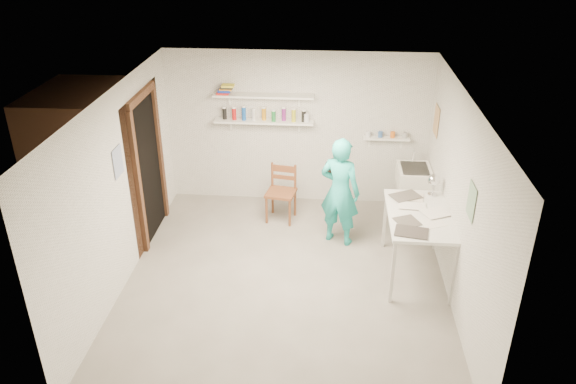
# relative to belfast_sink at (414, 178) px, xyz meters

# --- Properties ---
(floor) EXTENTS (4.00, 4.50, 0.02)m
(floor) POSITION_rel_belfast_sink_xyz_m (-1.75, -1.70, -0.71)
(floor) COLOR slate
(floor) RESTS_ON ground
(ceiling) EXTENTS (4.00, 4.50, 0.02)m
(ceiling) POSITION_rel_belfast_sink_xyz_m (-1.75, -1.70, 1.71)
(ceiling) COLOR silver
(ceiling) RESTS_ON wall_back
(wall_back) EXTENTS (4.00, 0.02, 2.40)m
(wall_back) POSITION_rel_belfast_sink_xyz_m (-1.75, 0.56, 0.50)
(wall_back) COLOR silver
(wall_back) RESTS_ON ground
(wall_front) EXTENTS (4.00, 0.02, 2.40)m
(wall_front) POSITION_rel_belfast_sink_xyz_m (-1.75, -3.96, 0.50)
(wall_front) COLOR silver
(wall_front) RESTS_ON ground
(wall_left) EXTENTS (0.02, 4.50, 2.40)m
(wall_left) POSITION_rel_belfast_sink_xyz_m (-3.76, -1.70, 0.50)
(wall_left) COLOR silver
(wall_left) RESTS_ON ground
(wall_right) EXTENTS (0.02, 4.50, 2.40)m
(wall_right) POSITION_rel_belfast_sink_xyz_m (0.26, -1.70, 0.50)
(wall_right) COLOR silver
(wall_right) RESTS_ON ground
(doorway_recess) EXTENTS (0.02, 0.90, 2.00)m
(doorway_recess) POSITION_rel_belfast_sink_xyz_m (-3.74, -0.65, 0.30)
(doorway_recess) COLOR black
(doorway_recess) RESTS_ON wall_left
(corridor_box) EXTENTS (1.40, 1.50, 2.10)m
(corridor_box) POSITION_rel_belfast_sink_xyz_m (-4.45, -0.65, 0.35)
(corridor_box) COLOR brown
(corridor_box) RESTS_ON ground
(door_lintel) EXTENTS (0.06, 1.05, 0.10)m
(door_lintel) POSITION_rel_belfast_sink_xyz_m (-3.72, -0.65, 1.35)
(door_lintel) COLOR brown
(door_lintel) RESTS_ON wall_left
(door_jamb_near) EXTENTS (0.06, 0.10, 2.00)m
(door_jamb_near) POSITION_rel_belfast_sink_xyz_m (-3.72, -1.15, 0.30)
(door_jamb_near) COLOR brown
(door_jamb_near) RESTS_ON ground
(door_jamb_far) EXTENTS (0.06, 0.10, 2.00)m
(door_jamb_far) POSITION_rel_belfast_sink_xyz_m (-3.72, -0.15, 0.30)
(door_jamb_far) COLOR brown
(door_jamb_far) RESTS_ON ground
(shelf_lower) EXTENTS (1.50, 0.22, 0.03)m
(shelf_lower) POSITION_rel_belfast_sink_xyz_m (-2.25, 0.43, 0.65)
(shelf_lower) COLOR white
(shelf_lower) RESTS_ON wall_back
(shelf_upper) EXTENTS (1.50, 0.22, 0.03)m
(shelf_upper) POSITION_rel_belfast_sink_xyz_m (-2.25, 0.43, 1.05)
(shelf_upper) COLOR white
(shelf_upper) RESTS_ON wall_back
(ledge_shelf) EXTENTS (0.70, 0.14, 0.03)m
(ledge_shelf) POSITION_rel_belfast_sink_xyz_m (-0.40, 0.47, 0.42)
(ledge_shelf) COLOR white
(ledge_shelf) RESTS_ON wall_back
(poster_left) EXTENTS (0.01, 0.28, 0.36)m
(poster_left) POSITION_rel_belfast_sink_xyz_m (-3.74, -1.65, 0.85)
(poster_left) COLOR #334C7F
(poster_left) RESTS_ON wall_left
(poster_right_a) EXTENTS (0.01, 0.34, 0.42)m
(poster_right_a) POSITION_rel_belfast_sink_xyz_m (0.24, 0.10, 0.85)
(poster_right_a) COLOR #995933
(poster_right_a) RESTS_ON wall_right
(poster_right_b) EXTENTS (0.01, 0.30, 0.38)m
(poster_right_b) POSITION_rel_belfast_sink_xyz_m (0.24, -2.25, 0.80)
(poster_right_b) COLOR #3F724C
(poster_right_b) RESTS_ON wall_right
(belfast_sink) EXTENTS (0.48, 0.60, 0.30)m
(belfast_sink) POSITION_rel_belfast_sink_xyz_m (0.00, 0.00, 0.00)
(belfast_sink) COLOR white
(belfast_sink) RESTS_ON wall_right
(man) EXTENTS (0.66, 0.56, 1.55)m
(man) POSITION_rel_belfast_sink_xyz_m (-1.09, -0.70, 0.08)
(man) COLOR #24B6AF
(man) RESTS_ON ground
(wall_clock) EXTENTS (0.27, 0.14, 0.28)m
(wall_clock) POSITION_rel_belfast_sink_xyz_m (-1.17, -0.49, 0.34)
(wall_clock) COLOR beige
(wall_clock) RESTS_ON man
(wooden_chair) EXTENTS (0.48, 0.46, 0.89)m
(wooden_chair) POSITION_rel_belfast_sink_xyz_m (-1.95, -0.15, -0.26)
(wooden_chair) COLOR brown
(wooden_chair) RESTS_ON ground
(work_table) EXTENTS (0.79, 1.31, 0.88)m
(work_table) POSITION_rel_belfast_sink_xyz_m (-0.11, -1.43, -0.26)
(work_table) COLOR silver
(work_table) RESTS_ON ground
(desk_lamp) EXTENTS (0.16, 0.16, 0.16)m
(desk_lamp) POSITION_rel_belfast_sink_xyz_m (0.11, -0.90, 0.40)
(desk_lamp) COLOR silver
(desk_lamp) RESTS_ON work_table
(spray_cans) EXTENTS (1.31, 0.06, 0.17)m
(spray_cans) POSITION_rel_belfast_sink_xyz_m (-2.25, 0.43, 0.75)
(spray_cans) COLOR black
(spray_cans) RESTS_ON shelf_lower
(book_stack) EXTENTS (0.26, 0.14, 0.14)m
(book_stack) POSITION_rel_belfast_sink_xyz_m (-2.81, 0.43, 1.14)
(book_stack) COLOR red
(book_stack) RESTS_ON shelf_upper
(ledge_pots) EXTENTS (0.48, 0.07, 0.09)m
(ledge_pots) POSITION_rel_belfast_sink_xyz_m (-0.40, 0.47, 0.48)
(ledge_pots) COLOR silver
(ledge_pots) RESTS_ON ledge_shelf
(papers) EXTENTS (0.30, 0.22, 0.03)m
(papers) POSITION_rel_belfast_sink_xyz_m (-0.11, -1.43, 0.19)
(papers) COLOR silver
(papers) RESTS_ON work_table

